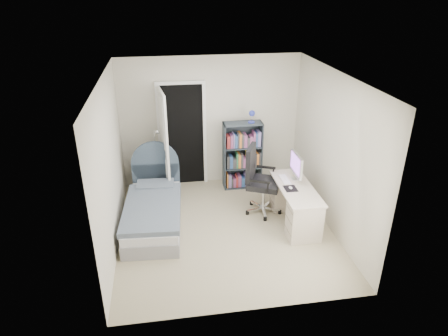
{
  "coord_description": "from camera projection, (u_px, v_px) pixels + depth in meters",
  "views": [
    {
      "loc": [
        -0.88,
        -5.42,
        3.69
      ],
      "look_at": [
        0.01,
        0.23,
        1.0
      ],
      "focal_mm": 32.0,
      "sensor_mm": 36.0,
      "label": 1
    }
  ],
  "objects": [
    {
      "name": "desk",
      "position": [
        295.0,
        202.0,
        6.61
      ],
      "size": [
        0.54,
        1.36,
        1.12
      ],
      "color": "beige",
      "rests_on": "ground"
    },
    {
      "name": "bookcase",
      "position": [
        243.0,
        158.0,
        7.68
      ],
      "size": [
        0.73,
        0.31,
        1.55
      ],
      "color": "#313B43",
      "rests_on": "ground"
    },
    {
      "name": "floor_lamp",
      "position": [
        158.0,
        169.0,
        7.37
      ],
      "size": [
        0.19,
        0.19,
        1.32
      ],
      "color": "silver",
      "rests_on": "ground"
    },
    {
      "name": "bed",
      "position": [
        154.0,
        210.0,
        6.6
      ],
      "size": [
        0.99,
        1.91,
        1.15
      ],
      "color": "gray",
      "rests_on": "ground"
    },
    {
      "name": "room_shell",
      "position": [
        226.0,
        160.0,
        6.01
      ],
      "size": [
        3.5,
        3.7,
        2.6
      ],
      "color": "gray",
      "rests_on": "ground"
    },
    {
      "name": "nightstand",
      "position": [
        152.0,
        177.0,
        7.51
      ],
      "size": [
        0.35,
        0.35,
        0.53
      ],
      "color": "#CFC27F",
      "rests_on": "ground"
    },
    {
      "name": "door",
      "position": [
        171.0,
        140.0,
        7.35
      ],
      "size": [
        0.92,
        0.83,
        2.06
      ],
      "color": "black",
      "rests_on": "ground"
    },
    {
      "name": "office_chair",
      "position": [
        259.0,
        177.0,
        6.79
      ],
      "size": [
        0.71,
        0.71,
        1.21
      ],
      "color": "silver",
      "rests_on": "ground"
    }
  ]
}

